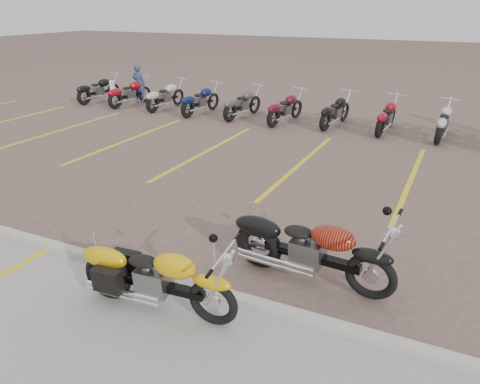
# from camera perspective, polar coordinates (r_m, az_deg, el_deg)

# --- Properties ---
(ground) EXTENTS (100.00, 100.00, 0.00)m
(ground) POSITION_cam_1_polar(r_m,az_deg,el_deg) (8.60, -1.53, -4.35)
(ground) COLOR #725952
(ground) RESTS_ON ground
(curb) EXTENTS (60.00, 0.18, 0.12)m
(curb) POSITION_cam_1_polar(r_m,az_deg,el_deg) (7.08, -9.11, -10.34)
(curb) COLOR #ADAAA3
(curb) RESTS_ON ground
(parking_stripes) EXTENTS (38.00, 5.50, 0.01)m
(parking_stripes) POSITION_cam_1_polar(r_m,az_deg,el_deg) (12.02, 7.27, 3.34)
(parking_stripes) COLOR gold
(parking_stripes) RESTS_ON ground
(yellow_cruiser) EXTENTS (2.28, 0.37, 0.94)m
(yellow_cruiser) POSITION_cam_1_polar(r_m,az_deg,el_deg) (6.32, -10.36, -10.43)
(yellow_cruiser) COLOR black
(yellow_cruiser) RESTS_ON ground
(flame_cruiser) EXTENTS (2.48, 0.43, 1.02)m
(flame_cruiser) POSITION_cam_1_polar(r_m,az_deg,el_deg) (6.88, 8.36, -7.01)
(flame_cruiser) COLOR black
(flame_cruiser) RESTS_ON ground
(person_a) EXTENTS (0.58, 0.39, 1.55)m
(person_a) POSITION_cam_1_polar(r_m,az_deg,el_deg) (19.91, -12.22, 12.76)
(person_a) COLOR navy
(person_a) RESTS_ON ground
(bollard) EXTENTS (0.19, 0.19, 1.00)m
(bollard) POSITION_cam_1_polar(r_m,az_deg,el_deg) (19.55, -15.23, 11.51)
(bollard) COLOR white
(bollard) RESTS_ON ground
(bg_bike_row) EXTENTS (15.65, 2.05, 1.10)m
(bg_bike_row) POSITION_cam_1_polar(r_m,az_deg,el_deg) (16.53, 2.84, 10.60)
(bg_bike_row) COLOR black
(bg_bike_row) RESTS_ON ground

